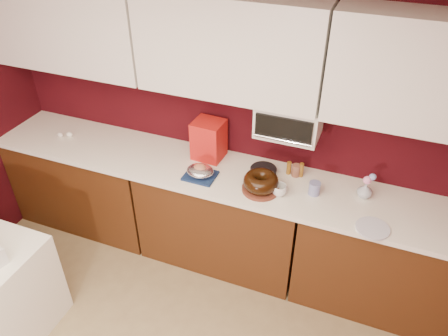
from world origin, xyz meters
TOP-DOWN VIEW (x-y plane):
  - wall_back at (0.00, 2.25)m, footprint 4.00×0.02m
  - base_cabinet_left at (-1.33, 1.94)m, footprint 1.31×0.58m
  - base_cabinet_center at (0.00, 1.94)m, footprint 1.31×0.58m
  - base_cabinet_right at (1.33, 1.94)m, footprint 1.31×0.58m
  - countertop at (0.00, 1.94)m, footprint 4.00×0.62m
  - upper_cabinet_left at (-1.33, 2.08)m, footprint 1.31×0.33m
  - upper_cabinet_center at (0.00, 2.08)m, footprint 1.31×0.33m
  - upper_cabinet_right at (1.33, 2.08)m, footprint 1.31×0.33m
  - toaster_oven at (0.45, 2.10)m, footprint 0.45×0.30m
  - toaster_oven_door at (0.45, 1.94)m, footprint 0.40×0.02m
  - toaster_oven_handle at (0.45, 1.93)m, footprint 0.42×0.02m
  - cake_base at (0.35, 1.83)m, footprint 0.36×0.36m
  - bundt_cake at (0.35, 1.83)m, footprint 0.32×0.32m
  - navy_towel at (-0.13, 1.82)m, footprint 0.24×0.20m
  - foil_ham_nest at (-0.13, 1.82)m, footprint 0.22×0.19m
  - roasted_ham at (-0.13, 1.82)m, footprint 0.11×0.10m
  - pandoro_box at (-0.18, 2.11)m, footprint 0.25×0.23m
  - dark_pan at (0.30, 2.06)m, footprint 0.22×0.22m
  - coffee_mug at (0.48, 1.83)m, footprint 0.12×0.12m
  - blue_jar at (0.72, 1.93)m, footprint 0.09×0.09m
  - flower_vase at (1.06, 2.03)m, footprint 0.10×0.10m
  - flower_pink at (1.06, 2.03)m, footprint 0.06×0.06m
  - flower_blue at (1.09, 2.05)m, footprint 0.05×0.05m
  - china_plate at (1.16, 1.71)m, footprint 0.29×0.29m
  - amber_bottle at (0.48, 2.11)m, footprint 0.05×0.05m
  - paper_cup at (0.54, 2.10)m, footprint 0.08×0.08m
  - egg_left at (-1.44, 1.95)m, footprint 0.06×0.05m
  - egg_right at (-1.51, 1.92)m, footprint 0.06×0.05m
  - amber_bottle_tall at (0.58, 2.11)m, footprint 0.04×0.04m

SIDE VIEW (x-z plane):
  - base_cabinet_left at x=-1.33m, z-range 0.00..0.86m
  - base_cabinet_center at x=0.00m, z-range 0.00..0.86m
  - base_cabinet_right at x=1.33m, z-range 0.00..0.86m
  - countertop at x=0.00m, z-range 0.86..0.90m
  - china_plate at x=1.16m, z-range 0.90..0.91m
  - navy_towel at x=-0.13m, z-range 0.90..0.92m
  - cake_base at x=0.35m, z-range 0.90..0.93m
  - dark_pan at x=0.30m, z-range 0.90..0.94m
  - egg_right at x=-1.51m, z-range 0.90..0.94m
  - egg_left at x=-1.44m, z-range 0.90..0.94m
  - paper_cup at x=0.54m, z-range 0.90..1.00m
  - blue_jar at x=0.72m, z-range 0.90..1.00m
  - amber_bottle at x=0.48m, z-range 0.90..1.00m
  - coffee_mug at x=0.48m, z-range 0.90..1.00m
  - foil_ham_nest at x=-0.13m, z-range 0.92..0.99m
  - amber_bottle_tall at x=0.58m, z-range 0.90..1.02m
  - flower_vase at x=1.06m, z-range 0.90..1.03m
  - bundt_cake at x=0.35m, z-range 0.93..1.03m
  - roasted_ham at x=-0.13m, z-range 0.95..1.01m
  - flower_pink at x=1.06m, z-range 1.02..1.08m
  - pandoro_box at x=-0.18m, z-range 0.90..1.22m
  - flower_blue at x=1.09m, z-range 1.04..1.10m
  - wall_back at x=0.00m, z-range 0.00..2.50m
  - toaster_oven_handle at x=0.45m, z-range 1.29..1.31m
  - toaster_oven at x=0.45m, z-range 1.25..1.50m
  - toaster_oven_door at x=0.45m, z-range 1.28..1.47m
  - upper_cabinet_left at x=-1.33m, z-range 1.50..2.20m
  - upper_cabinet_center at x=0.00m, z-range 1.50..2.20m
  - upper_cabinet_right at x=1.33m, z-range 1.50..2.20m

